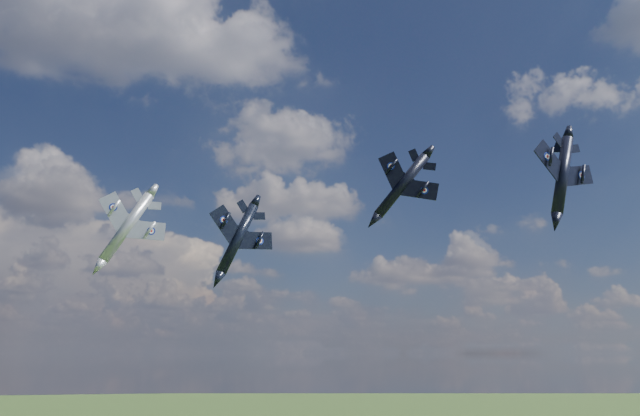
{
  "coord_description": "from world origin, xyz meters",
  "views": [
    {
      "loc": [
        -13.16,
        -69.28,
        62.26
      ],
      "look_at": [
        4.09,
        15.36,
        82.47
      ],
      "focal_mm": 35.0,
      "sensor_mm": 36.0,
      "label": 1
    }
  ],
  "objects": [
    {
      "name": "jet_right_navy",
      "position": [
        28.31,
        -6.81,
        82.42
      ],
      "size": [
        13.39,
        15.88,
        5.57
      ],
      "primitive_type": null,
      "rotation": [
        0.0,
        0.29,
        0.26
      ],
      "color": "black"
    },
    {
      "name": "jet_lead_navy",
      "position": [
        -7.02,
        21.47,
        78.73
      ],
      "size": [
        15.36,
        18.24,
        7.66
      ],
      "primitive_type": null,
      "rotation": [
        0.0,
        0.43,
        0.27
      ],
      "color": "black"
    },
    {
      "name": "jet_left_silver",
      "position": [
        -23.27,
        26.01,
        80.7
      ],
      "size": [
        13.07,
        17.26,
        8.87
      ],
      "primitive_type": null,
      "rotation": [
        0.0,
        0.53,
        0.07
      ],
      "color": "#95999F"
    },
    {
      "name": "jet_high_navy",
      "position": [
        18.35,
        20.78,
        88.03
      ],
      "size": [
        16.93,
        19.67,
        10.24
      ],
      "primitive_type": null,
      "rotation": [
        0.0,
        0.7,
        -0.41
      ],
      "color": "black"
    }
  ]
}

